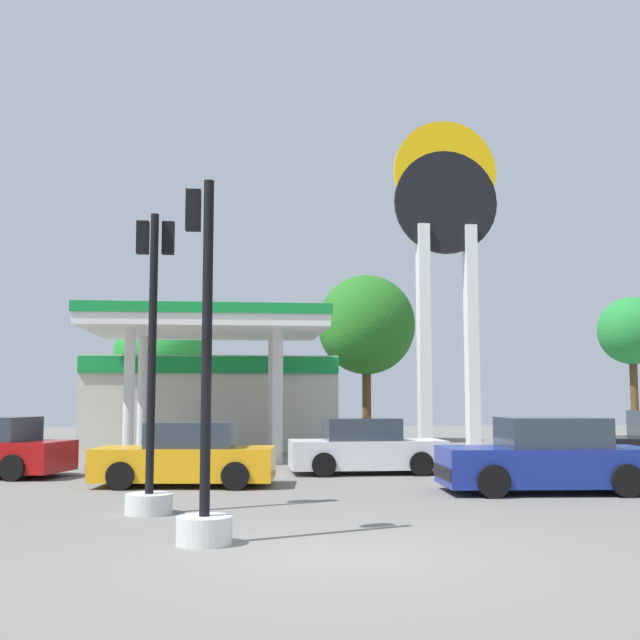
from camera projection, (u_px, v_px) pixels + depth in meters
name	position (u px, v px, depth m)	size (l,w,h in m)	color
ground_plane	(338.00, 556.00, 9.69)	(90.00, 90.00, 0.00)	slate
gas_station	(212.00, 394.00, 29.98)	(9.22, 11.86, 4.63)	beige
station_pole_sign	(446.00, 242.00, 27.85)	(3.68, 0.56, 11.79)	white
car_1	(546.00, 458.00, 16.29)	(4.38, 2.15, 1.53)	black
car_3	(366.00, 448.00, 20.39)	(4.00, 1.88, 1.42)	black
car_5	(186.00, 457.00, 17.49)	(4.09, 2.14, 1.41)	black
traffic_signal_0	(151.00, 415.00, 13.43)	(0.79, 0.79, 5.12)	silver
traffic_signal_1	(204.00, 445.00, 10.61)	(0.74, 0.74, 4.94)	silver
tree_1	(160.00, 353.00, 36.06)	(4.09, 4.09, 6.00)	brown
tree_2	(366.00, 325.00, 35.44)	(4.36, 4.36, 7.46)	brown
tree_3	(632.00, 332.00, 36.67)	(3.10, 3.10, 6.63)	brown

